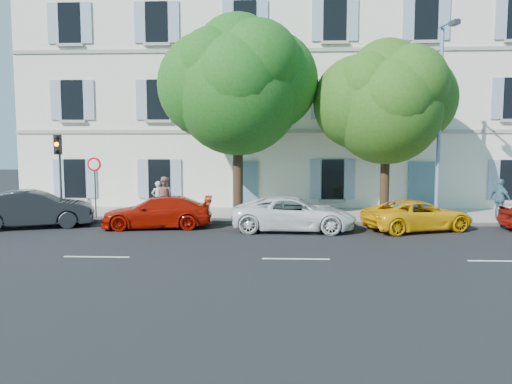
{
  "coord_description": "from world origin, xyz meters",
  "views": [
    {
      "loc": [
        -0.53,
        -18.52,
        3.42
      ],
      "look_at": [
        -1.45,
        2.0,
        1.4
      ],
      "focal_mm": 35.0,
      "sensor_mm": 36.0,
      "label": 1
    }
  ],
  "objects_px": {
    "pedestrian_b": "(164,196)",
    "tree_left": "(238,92)",
    "car_red_coupe": "(157,212)",
    "street_lamp": "(441,112)",
    "road_sign": "(95,174)",
    "tree_right": "(386,109)",
    "pedestrian_c": "(500,199)",
    "car_yellow_supercar": "(418,215)",
    "traffic_light": "(59,158)",
    "car_dark_sedan": "(34,209)",
    "car_white_coupe": "(294,214)",
    "pedestrian_a": "(158,198)"
  },
  "relations": [
    {
      "from": "road_sign",
      "to": "street_lamp",
      "type": "bearing_deg",
      "value": -1.26
    },
    {
      "from": "street_lamp",
      "to": "pedestrian_c",
      "type": "height_order",
      "value": "street_lamp"
    },
    {
      "from": "car_white_coupe",
      "to": "tree_left",
      "type": "bearing_deg",
      "value": 49.42
    },
    {
      "from": "car_yellow_supercar",
      "to": "road_sign",
      "type": "relative_size",
      "value": 1.63
    },
    {
      "from": "car_red_coupe",
      "to": "traffic_light",
      "type": "bearing_deg",
      "value": -114.26
    },
    {
      "from": "car_dark_sedan",
      "to": "street_lamp",
      "type": "relative_size",
      "value": 0.57
    },
    {
      "from": "pedestrian_a",
      "to": "pedestrian_c",
      "type": "bearing_deg",
      "value": 151.54
    },
    {
      "from": "car_dark_sedan",
      "to": "pedestrian_a",
      "type": "relative_size",
      "value": 2.93
    },
    {
      "from": "pedestrian_a",
      "to": "traffic_light",
      "type": "bearing_deg",
      "value": -15.85
    },
    {
      "from": "tree_left",
      "to": "road_sign",
      "type": "height_order",
      "value": "tree_left"
    },
    {
      "from": "street_lamp",
      "to": "car_yellow_supercar",
      "type": "bearing_deg",
      "value": -129.76
    },
    {
      "from": "tree_right",
      "to": "pedestrian_c",
      "type": "bearing_deg",
      "value": 3.18
    },
    {
      "from": "car_red_coupe",
      "to": "tree_right",
      "type": "relative_size",
      "value": 0.6
    },
    {
      "from": "car_red_coupe",
      "to": "traffic_light",
      "type": "height_order",
      "value": "traffic_light"
    },
    {
      "from": "traffic_light",
      "to": "road_sign",
      "type": "xyz_separation_m",
      "value": [
        1.48,
        0.2,
        -0.71
      ]
    },
    {
      "from": "pedestrian_a",
      "to": "pedestrian_c",
      "type": "height_order",
      "value": "pedestrian_c"
    },
    {
      "from": "car_white_coupe",
      "to": "pedestrian_a",
      "type": "relative_size",
      "value": 3.06
    },
    {
      "from": "pedestrian_b",
      "to": "car_yellow_supercar",
      "type": "bearing_deg",
      "value": -175.06
    },
    {
      "from": "pedestrian_b",
      "to": "car_white_coupe",
      "type": "bearing_deg",
      "value": 172.24
    },
    {
      "from": "tree_left",
      "to": "pedestrian_a",
      "type": "distance_m",
      "value": 5.96
    },
    {
      "from": "car_yellow_supercar",
      "to": "traffic_light",
      "type": "relative_size",
      "value": 1.19
    },
    {
      "from": "tree_right",
      "to": "pedestrian_b",
      "type": "height_order",
      "value": "tree_right"
    },
    {
      "from": "car_yellow_supercar",
      "to": "pedestrian_a",
      "type": "bearing_deg",
      "value": 57.71
    },
    {
      "from": "car_dark_sedan",
      "to": "pedestrian_b",
      "type": "relative_size",
      "value": 2.61
    },
    {
      "from": "road_sign",
      "to": "pedestrian_b",
      "type": "distance_m",
      "value": 3.15
    },
    {
      "from": "car_dark_sedan",
      "to": "tree_right",
      "type": "bearing_deg",
      "value": -100.62
    },
    {
      "from": "road_sign",
      "to": "street_lamp",
      "type": "xyz_separation_m",
      "value": [
        14.71,
        -0.32,
        2.64
      ]
    },
    {
      "from": "car_red_coupe",
      "to": "traffic_light",
      "type": "distance_m",
      "value": 5.29
    },
    {
      "from": "car_dark_sedan",
      "to": "tree_right",
      "type": "distance_m",
      "value": 15.21
    },
    {
      "from": "car_dark_sedan",
      "to": "street_lamp",
      "type": "distance_m",
      "value": 17.09
    },
    {
      "from": "car_yellow_supercar",
      "to": "road_sign",
      "type": "bearing_deg",
      "value": 62.97
    },
    {
      "from": "pedestrian_c",
      "to": "car_red_coupe",
      "type": "bearing_deg",
      "value": 74.75
    },
    {
      "from": "car_dark_sedan",
      "to": "tree_left",
      "type": "relative_size",
      "value": 0.54
    },
    {
      "from": "car_yellow_supercar",
      "to": "pedestrian_c",
      "type": "xyz_separation_m",
      "value": [
        4.18,
        2.39,
        0.41
      ]
    },
    {
      "from": "street_lamp",
      "to": "pedestrian_a",
      "type": "relative_size",
      "value": 5.12
    },
    {
      "from": "pedestrian_b",
      "to": "tree_left",
      "type": "bearing_deg",
      "value": -172.8
    },
    {
      "from": "traffic_light",
      "to": "car_white_coupe",
      "type": "bearing_deg",
      "value": -10.38
    },
    {
      "from": "pedestrian_a",
      "to": "pedestrian_c",
      "type": "distance_m",
      "value": 15.08
    },
    {
      "from": "street_lamp",
      "to": "pedestrian_c",
      "type": "bearing_deg",
      "value": 17.44
    },
    {
      "from": "car_yellow_supercar",
      "to": "pedestrian_b",
      "type": "relative_size",
      "value": 2.45
    },
    {
      "from": "car_white_coupe",
      "to": "tree_right",
      "type": "xyz_separation_m",
      "value": [
        3.98,
        2.38,
        4.22
      ]
    },
    {
      "from": "car_red_coupe",
      "to": "street_lamp",
      "type": "height_order",
      "value": "street_lamp"
    },
    {
      "from": "car_yellow_supercar",
      "to": "road_sign",
      "type": "height_order",
      "value": "road_sign"
    },
    {
      "from": "car_white_coupe",
      "to": "tree_right",
      "type": "relative_size",
      "value": 0.65
    },
    {
      "from": "tree_right",
      "to": "pedestrian_c",
      "type": "relative_size",
      "value": 4.28
    },
    {
      "from": "car_red_coupe",
      "to": "pedestrian_b",
      "type": "bearing_deg",
      "value": 179.53
    },
    {
      "from": "car_yellow_supercar",
      "to": "traffic_light",
      "type": "bearing_deg",
      "value": 64.46
    },
    {
      "from": "road_sign",
      "to": "tree_right",
      "type": "bearing_deg",
      "value": 1.49
    },
    {
      "from": "pedestrian_c",
      "to": "car_dark_sedan",
      "type": "bearing_deg",
      "value": 72.96
    },
    {
      "from": "pedestrian_b",
      "to": "tree_right",
      "type": "bearing_deg",
      "value": -164.21
    }
  ]
}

